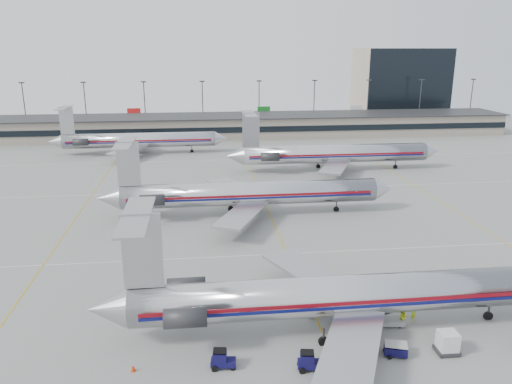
{
  "coord_description": "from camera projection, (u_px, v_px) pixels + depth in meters",
  "views": [
    {
      "loc": [
        -10.86,
        -48.1,
        25.41
      ],
      "look_at": [
        -2.45,
        23.19,
        4.5
      ],
      "focal_mm": 35.0,
      "sensor_mm": 36.0,
      "label": 1
    }
  ],
  "objects": [
    {
      "name": "tug_left",
      "position": [
        222.0,
        360.0,
        40.87
      ],
      "size": [
        2.16,
        1.27,
        1.67
      ],
      "rotation": [
        0.0,
        0.0,
        -0.12
      ],
      "color": "#0D0A3A",
      "rests_on": "ground"
    },
    {
      "name": "light_mast_row",
      "position": [
        231.0,
        102.0,
        158.58
      ],
      "size": [
        163.6,
        0.4,
        15.28
      ],
      "color": "#38383D",
      "rests_on": "ground"
    },
    {
      "name": "jet_second_row",
      "position": [
        244.0,
        193.0,
        77.57
      ],
      "size": [
        46.34,
        27.28,
        12.13
      ],
      "color": "silver",
      "rests_on": "ground"
    },
    {
      "name": "belt_loader",
      "position": [
        385.0,
        320.0,
        47.16
      ],
      "size": [
        4.31,
        1.69,
        2.24
      ],
      "rotation": [
        0.0,
        0.0,
        -0.11
      ],
      "color": "#979797",
      "rests_on": "ground"
    },
    {
      "name": "cart_inner",
      "position": [
        396.0,
        349.0,
        42.62
      ],
      "size": [
        2.22,
        1.84,
        1.09
      ],
      "rotation": [
        0.0,
        0.0,
        -0.32
      ],
      "color": "#0D0A3A",
      "rests_on": "ground"
    },
    {
      "name": "cone_left",
      "position": [
        133.0,
        368.0,
        40.57
      ],
      "size": [
        0.56,
        0.56,
        0.58
      ],
      "primitive_type": "cone",
      "rotation": [
        0.0,
        0.0,
        -0.41
      ],
      "color": "red",
      "rests_on": "ground"
    },
    {
      "name": "cart_outer",
      "position": [
        360.0,
        352.0,
        42.16
      ],
      "size": [
        2.39,
        1.89,
        1.21
      ],
      "rotation": [
        0.0,
        0.0,
        0.22
      ],
      "color": "#0D0A3A",
      "rests_on": "ground"
    },
    {
      "name": "ramp_worker_near",
      "position": [
        414.0,
        313.0,
        47.94
      ],
      "size": [
        0.7,
        0.67,
        1.61
      ],
      "primitive_type": "imported",
      "rotation": [
        0.0,
        0.0,
        0.66
      ],
      "color": "#C4DF15",
      "rests_on": "ground"
    },
    {
      "name": "tug_center",
      "position": [
        309.0,
        362.0,
        40.62
      ],
      "size": [
        2.2,
        1.35,
        1.68
      ],
      "rotation": [
        0.0,
        0.0,
        -0.16
      ],
      "color": "#0D0A3A",
      "rests_on": "ground"
    },
    {
      "name": "distant_building",
      "position": [
        399.0,
        84.0,
        179.71
      ],
      "size": [
        30.0,
        20.0,
        25.0
      ],
      "primitive_type": "cube",
      "color": "tan",
      "rests_on": "ground"
    },
    {
      "name": "jet_third_row",
      "position": [
        331.0,
        153.0,
        105.81
      ],
      "size": [
        46.39,
        28.53,
        12.68
      ],
      "color": "silver",
      "rests_on": "ground"
    },
    {
      "name": "uld_container",
      "position": [
        448.0,
        343.0,
        42.78
      ],
      "size": [
        1.94,
        1.63,
        2.01
      ],
      "rotation": [
        0.0,
        0.0,
        -0.02
      ],
      "color": "#2D2D30",
      "rests_on": "ground"
    },
    {
      "name": "ground",
      "position": [
        303.0,
        290.0,
        54.19
      ],
      "size": [
        260.0,
        260.0,
        0.0
      ],
      "primitive_type": "plane",
      "color": "gray",
      "rests_on": "ground"
    },
    {
      "name": "jet_back_row",
      "position": [
        136.0,
        140.0,
        122.55
      ],
      "size": [
        43.36,
        26.67,
        11.86
      ],
      "color": "silver",
      "rests_on": "ground"
    },
    {
      "name": "apron_markings",
      "position": [
        287.0,
        254.0,
        63.72
      ],
      "size": [
        160.0,
        0.15,
        0.02
      ],
      "primitive_type": "cube",
      "color": "silver",
      "rests_on": "ground"
    },
    {
      "name": "jet_foreground",
      "position": [
        340.0,
        295.0,
        45.73
      ],
      "size": [
        46.68,
        27.49,
        12.22
      ],
      "color": "silver",
      "rests_on": "ground"
    },
    {
      "name": "ramp_worker_far",
      "position": [
        404.0,
        318.0,
        46.93
      ],
      "size": [
        0.94,
        0.75,
        1.85
      ],
      "primitive_type": "imported",
      "rotation": [
        0.0,
        0.0,
        -0.06
      ],
      "color": "#C7DC14",
      "rests_on": "ground"
    },
    {
      "name": "terminal",
      "position": [
        235.0,
        126.0,
        146.73
      ],
      "size": [
        162.0,
        17.0,
        6.25
      ],
      "color": "gray",
      "rests_on": "ground"
    }
  ]
}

